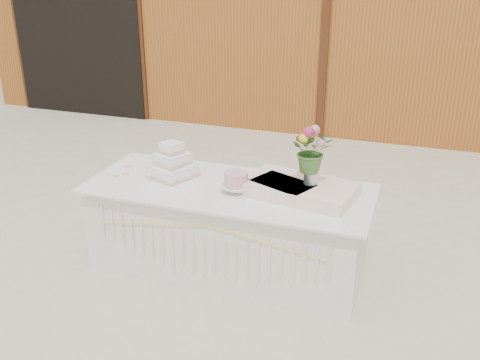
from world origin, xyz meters
name	(u,v)px	position (x,y,z in m)	size (l,w,h in m)	color
ground	(229,267)	(0.00, 0.00, 0.00)	(80.00, 80.00, 0.00)	beige
barn	(347,12)	(-0.01, 5.99, 1.68)	(12.60, 4.60, 3.30)	#965B1F
cake_table	(228,228)	(0.00, 0.00, 0.39)	(2.40, 1.00, 0.77)	silver
wedding_cake	(172,165)	(-0.54, 0.07, 0.88)	(0.45, 0.45, 0.31)	white
pink_cake_stand	(236,181)	(0.10, -0.08, 0.87)	(0.25, 0.25, 0.18)	silver
satin_runner	(300,189)	(0.60, 0.05, 0.83)	(0.87, 0.50, 0.11)	#FFD4CD
flower_vase	(311,175)	(0.68, 0.05, 0.96)	(0.11, 0.11, 0.15)	silver
bouquet	(312,145)	(0.68, 0.05, 1.21)	(0.32, 0.27, 0.35)	#3C6A2A
loose_flowers	(127,171)	(-0.98, 0.04, 0.78)	(0.13, 0.32, 0.02)	pink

